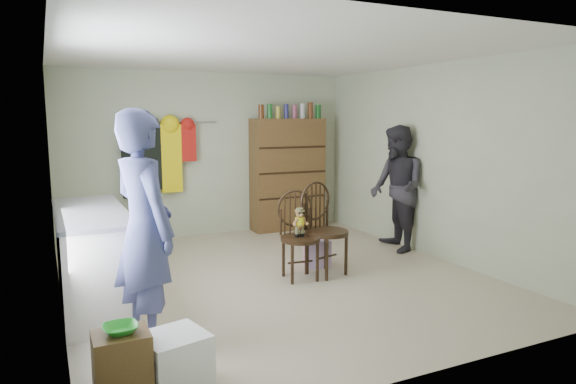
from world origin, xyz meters
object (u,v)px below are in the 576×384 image
dresser (288,173)px  chair_front (299,230)px  counter (93,257)px  chair_far (323,225)px

dresser → chair_front: bearing=-112.9°
counter → dresser: 3.96m
chair_front → dresser: dresser is taller
dresser → counter: bearing=-144.3°
chair_front → dresser: bearing=73.6°
counter → chair_far: chair_far is taller
chair_front → chair_far: (0.33, 0.02, 0.02)m
counter → chair_far: bearing=-2.0°
counter → chair_far: 2.51m
counter → chair_front: (2.18, -0.11, 0.08)m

